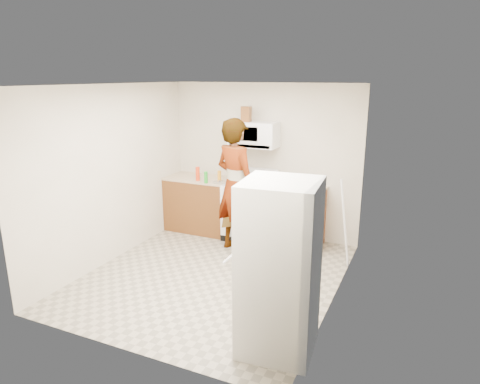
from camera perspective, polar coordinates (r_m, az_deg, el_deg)
The scene contains 20 objects.
floor at distance 5.89m, azimuth -3.48°, elevation -11.02°, with size 3.60×3.60×0.00m, color gray.
back_wall at distance 7.04m, azimuth 3.13°, elevation 4.17°, with size 3.20×0.02×2.50m, color beige.
right_wall at distance 4.93m, azimuth 12.88°, elevation -1.08°, with size 0.02×3.60×2.50m, color beige.
cabinet_left at distance 7.41m, azimuth -5.33°, elevation -1.70°, with size 1.12×0.62×0.90m, color brown.
counter_left at distance 7.28m, azimuth -5.42°, elevation 1.82°, with size 1.14×0.64×0.04m, color tan.
cabinet_right at distance 6.76m, azimuth 7.50°, elevation -3.44°, with size 0.80×0.62×0.90m, color brown.
counter_right at distance 6.63m, azimuth 7.64°, elevation 0.39°, with size 0.82×0.64×0.04m, color tan.
gas_range at distance 6.99m, azimuth 1.37°, elevation -2.37°, with size 0.76×0.65×1.13m.
microwave at distance 6.84m, azimuth 1.85°, elevation 7.67°, with size 0.76×0.38×0.40m, color white.
person at distance 6.36m, azimuth -0.58°, elevation 0.79°, with size 0.74×0.48×2.03m, color tan.
fridge at distance 4.12m, azimuth 5.27°, elevation -10.08°, with size 0.70×0.70×1.70m, color silver.
kettle at distance 6.71m, azimuth 6.98°, elevation 1.52°, with size 0.15×0.15×0.18m, color white.
jug at distance 6.81m, azimuth 0.83°, elevation 10.35°, with size 0.14×0.14×0.24m, color brown.
saucepan at distance 7.04m, azimuth -0.01°, elevation 2.21°, with size 0.22×0.22×0.12m, color silver.
tray at distance 6.72m, azimuth 2.26°, elevation 1.05°, with size 0.25×0.16×0.05m, color white.
bottle_spray at distance 7.04m, azimuth -5.66°, elevation 2.43°, with size 0.07×0.07×0.23m, color red.
bottle_hot_sauce at distance 6.94m, azimuth -2.77°, elevation 2.11°, with size 0.06×0.06×0.18m, color orange.
bottle_green_cap at distance 6.86m, azimuth -4.57°, elevation 1.96°, with size 0.06×0.06×0.19m, color #1A8F1D.
pot_lid at distance 6.90m, azimuth -2.75°, elevation 1.30°, with size 0.23×0.23×0.01m, color white.
broom at distance 5.99m, azimuth 13.80°, elevation -4.18°, with size 0.03×0.03×1.31m, color silver.
Camera 1 is at (2.48, -4.66, 2.61)m, focal length 32.00 mm.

